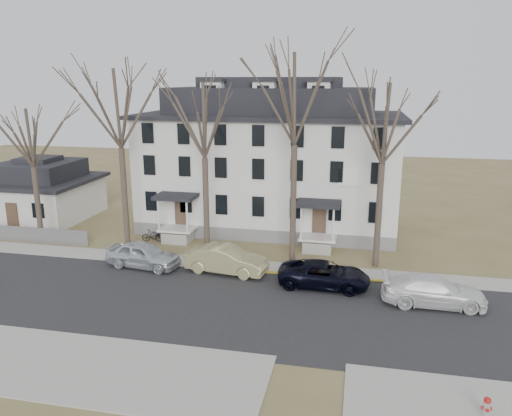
% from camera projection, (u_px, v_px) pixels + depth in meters
% --- Properties ---
extents(ground, '(120.00, 120.00, 0.00)m').
position_uv_depth(ground, '(245.00, 326.00, 24.71)').
color(ground, olive).
rests_on(ground, ground).
extents(main_road, '(120.00, 10.00, 0.04)m').
position_uv_depth(main_road, '(254.00, 309.00, 26.60)').
color(main_road, '#27272A').
rests_on(main_road, ground).
extents(far_sidewalk, '(120.00, 2.00, 0.08)m').
position_uv_depth(far_sidewalk, '(273.00, 268.00, 32.29)').
color(far_sidewalk, '#A09F97').
rests_on(far_sidewalk, ground).
extents(near_sidewalk_left, '(20.00, 5.00, 0.08)m').
position_uv_depth(near_sidewalk_left, '(39.00, 362.00, 21.55)').
color(near_sidewalk_left, '#A09F97').
rests_on(near_sidewalk_left, ground).
extents(yellow_curb, '(14.00, 0.25, 0.06)m').
position_uv_depth(yellow_curb, '(351.00, 280.00, 30.44)').
color(yellow_curb, gold).
rests_on(yellow_curb, ground).
extents(boarding_house, '(20.80, 12.36, 12.05)m').
position_uv_depth(boarding_house, '(271.00, 161.00, 40.77)').
color(boarding_house, slate).
rests_on(boarding_house, ground).
extents(small_house, '(8.70, 8.70, 5.00)m').
position_uv_depth(small_house, '(42.00, 193.00, 43.67)').
color(small_house, silver).
rests_on(small_house, ground).
extents(fence, '(14.00, 0.06, 1.20)m').
position_uv_depth(fence, '(4.00, 240.00, 37.87)').
color(fence, gray).
rests_on(fence, ground).
extents(tree_far_left, '(8.40, 8.40, 13.72)m').
position_uv_depth(tree_far_left, '(118.00, 103.00, 33.59)').
color(tree_far_left, '#473B31').
rests_on(tree_far_left, ground).
extents(tree_mid_left, '(7.80, 7.80, 12.74)m').
position_uv_depth(tree_mid_left, '(204.00, 115.00, 32.58)').
color(tree_mid_left, '#473B31').
rests_on(tree_mid_left, ground).
extents(tree_center, '(9.00, 9.00, 14.70)m').
position_uv_depth(tree_center, '(295.00, 92.00, 31.02)').
color(tree_center, '#473B31').
rests_on(tree_center, ground).
extents(tree_mid_right, '(7.80, 7.80, 12.74)m').
position_uv_depth(tree_mid_right, '(385.00, 118.00, 30.30)').
color(tree_mid_right, '#473B31').
rests_on(tree_mid_right, ground).
extents(tree_bungalow, '(6.60, 6.60, 10.78)m').
position_uv_depth(tree_bungalow, '(30.00, 134.00, 35.53)').
color(tree_bungalow, '#473B31').
rests_on(tree_bungalow, ground).
extents(car_silver, '(5.12, 2.63, 1.67)m').
position_uv_depth(car_silver, '(143.00, 255.00, 32.25)').
color(car_silver, silver).
rests_on(car_silver, ground).
extents(car_tan, '(5.38, 2.45, 1.71)m').
position_uv_depth(car_tan, '(226.00, 260.00, 31.32)').
color(car_tan, tan).
rests_on(car_tan, ground).
extents(car_navy, '(5.38, 2.56, 1.48)m').
position_uv_depth(car_navy, '(324.00, 275.00, 29.22)').
color(car_navy, black).
rests_on(car_navy, ground).
extents(car_white, '(5.53, 2.37, 1.59)m').
position_uv_depth(car_white, '(434.00, 291.00, 26.85)').
color(car_white, white).
rests_on(car_white, ground).
extents(bicycle_left, '(1.77, 0.71, 0.91)m').
position_uv_depth(bicycle_left, '(161.00, 235.00, 37.70)').
color(bicycle_left, black).
rests_on(bicycle_left, ground).
extents(bicycle_right, '(1.63, 0.76, 0.95)m').
position_uv_depth(bicycle_right, '(152.00, 236.00, 37.41)').
color(bicycle_right, black).
rests_on(bicycle_right, ground).
extents(fire_hydrant, '(0.36, 0.34, 0.88)m').
position_uv_depth(fire_hydrant, '(487.00, 408.00, 17.87)').
color(fire_hydrant, '#B7B7BA').
rests_on(fire_hydrant, ground).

